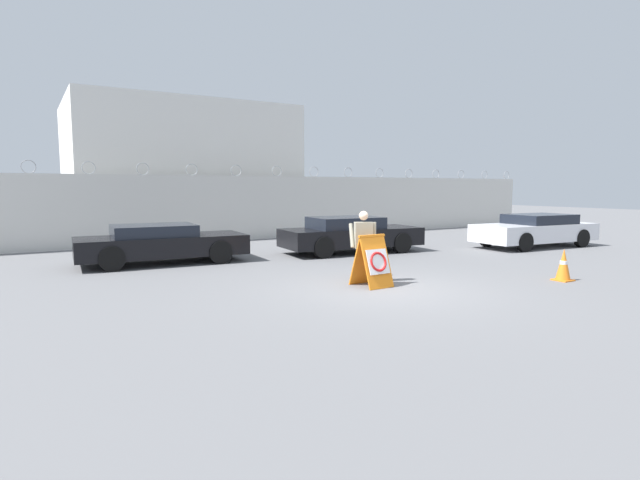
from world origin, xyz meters
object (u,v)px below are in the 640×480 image
(parked_car_front_coupe, at_px, (161,243))
(parked_car_far_side, at_px, (535,230))
(barricade_sign, at_px, (373,261))
(security_guard, at_px, (363,243))
(traffic_cone_near, at_px, (374,261))
(parked_car_rear_sedan, at_px, (350,234))
(traffic_cone_mid, at_px, (564,265))

(parked_car_front_coupe, distance_m, parked_car_far_side, 13.23)
(parked_car_front_coupe, bearing_deg, barricade_sign, -57.65)
(security_guard, bearing_deg, parked_car_far_side, -143.49)
(traffic_cone_near, bearing_deg, barricade_sign, -128.35)
(traffic_cone_near, xyz_separation_m, parked_car_front_coupe, (-4.08, 4.83, 0.23))
(traffic_cone_near, distance_m, parked_car_far_side, 9.02)
(security_guard, bearing_deg, traffic_cone_near, -122.08)
(traffic_cone_near, xyz_separation_m, parked_car_rear_sedan, (1.99, 4.00, 0.26))
(security_guard, distance_m, traffic_cone_near, 1.01)
(parked_car_front_coupe, height_order, parked_car_far_side, parked_car_far_side)
(barricade_sign, bearing_deg, parked_car_rear_sedan, 58.31)
(barricade_sign, height_order, parked_car_rear_sedan, parked_car_rear_sedan)
(traffic_cone_near, distance_m, parked_car_rear_sedan, 4.48)
(parked_car_far_side, bearing_deg, traffic_cone_near, 16.13)
(traffic_cone_near, relative_size, parked_car_rear_sedan, 0.15)
(traffic_cone_mid, height_order, parked_car_far_side, parked_car_far_side)
(barricade_sign, height_order, security_guard, security_guard)
(traffic_cone_near, relative_size, parked_car_far_side, 0.15)
(barricade_sign, height_order, traffic_cone_near, barricade_sign)
(parked_car_rear_sedan, distance_m, parked_car_far_side, 7.16)
(traffic_cone_near, height_order, parked_car_rear_sedan, parked_car_rear_sedan)
(parked_car_far_side, bearing_deg, parked_car_front_coupe, -8.76)
(parked_car_rear_sedan, height_order, parked_car_far_side, parked_car_rear_sedan)
(traffic_cone_mid, xyz_separation_m, parked_car_front_coupe, (-7.55, 7.63, 0.22))
(barricade_sign, bearing_deg, traffic_cone_mid, -24.90)
(traffic_cone_mid, height_order, parked_car_rear_sedan, parked_car_rear_sedan)
(parked_car_rear_sedan, relative_size, parked_car_far_side, 0.99)
(parked_car_front_coupe, bearing_deg, parked_car_rear_sedan, -4.49)
(traffic_cone_near, relative_size, parked_car_front_coupe, 0.15)
(traffic_cone_near, bearing_deg, security_guard, -144.72)
(security_guard, xyz_separation_m, parked_car_far_side, (9.52, 2.35, -0.29))
(parked_car_rear_sedan, xyz_separation_m, parked_car_far_side, (6.83, -2.15, -0.00))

